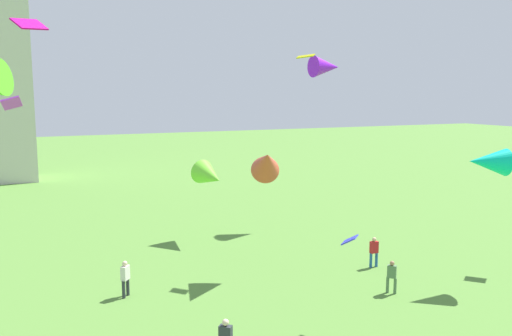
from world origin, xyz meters
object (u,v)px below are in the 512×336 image
kite_flying_4 (29,24)px  person_2 (392,275)px  kite_flying_6 (12,103)px  kite_flying_7 (306,56)px  kite_flying_0 (488,162)px  kite_flying_1 (326,67)px  kite_flying_2 (350,240)px  person_3 (125,277)px  kite_flying_5 (210,176)px  person_1 (374,250)px  kite_flying_8 (266,163)px

kite_flying_4 → person_2: bearing=-34.2°
person_2 → kite_flying_6: bearing=-170.8°
person_2 → kite_flying_7: kite_flying_7 is taller
kite_flying_0 → kite_flying_1: size_ratio=1.01×
person_2 → kite_flying_1: bearing=117.2°
kite_flying_4 → kite_flying_2: bearing=-44.6°
kite_flying_2 → kite_flying_1: bearing=16.4°
kite_flying_2 → kite_flying_7: size_ratio=0.93×
person_3 → kite_flying_7: 14.60m
kite_flying_0 → kite_flying_6: size_ratio=1.71×
kite_flying_0 → kite_flying_1: 15.58m
kite_flying_5 → kite_flying_6: (-11.23, -0.06, 4.69)m
person_1 → kite_flying_2: size_ratio=1.63×
person_3 → kite_flying_4: 12.15m
person_1 → person_2: 3.79m
kite_flying_2 → kite_flying_4: kite_flying_4 is taller
kite_flying_1 → kite_flying_2: bearing=149.2°
kite_flying_6 → person_3: bearing=38.4°
kite_flying_6 → kite_flying_7: size_ratio=1.21×
person_3 → kite_flying_5: kite_flying_5 is taller
kite_flying_8 → kite_flying_6: bearing=169.1°
person_2 → kite_flying_5: (-4.56, 12.30, 3.28)m
kite_flying_1 → kite_flying_8: size_ratio=0.77×
kite_flying_0 → kite_flying_8: kite_flying_8 is taller
kite_flying_2 → kite_flying_4: size_ratio=0.86×
person_1 → person_2: person_1 is taller
kite_flying_5 → person_1: bearing=-65.6°
kite_flying_4 → kite_flying_6: bearing=60.1°
person_1 → kite_flying_1: 15.19m
person_2 → kite_flying_0: kite_flying_0 is taller
kite_flying_4 → kite_flying_5: 17.64m
kite_flying_6 → kite_flying_8: kite_flying_6 is taller
kite_flying_1 → kite_flying_8: 14.16m
kite_flying_2 → kite_flying_4: bearing=123.9°
kite_flying_2 → person_2: bearing=-17.2°
kite_flying_0 → kite_flying_5: (-9.63, 12.97, -1.91)m
person_3 → kite_flying_5: size_ratio=0.64×
kite_flying_8 → kite_flying_7: bearing=45.1°
person_1 → kite_flying_4: 20.11m
person_2 → kite_flying_2: kite_flying_2 is taller
person_3 → kite_flying_5: (6.93, 7.44, 3.20)m
kite_flying_5 → kite_flying_6: bearing=169.9°
person_3 → kite_flying_5: bearing=-2.2°
kite_flying_4 → kite_flying_8: kite_flying_4 is taller
kite_flying_1 → kite_flying_5: bearing=98.4°
kite_flying_5 → kite_flying_7: (3.25, -6.25, 7.19)m
kite_flying_5 → kite_flying_8: kite_flying_8 is taller
kite_flying_0 → kite_flying_1: kite_flying_1 is taller
person_3 → kite_flying_6: kite_flying_6 is taller
kite_flying_2 → kite_flying_7: 11.47m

